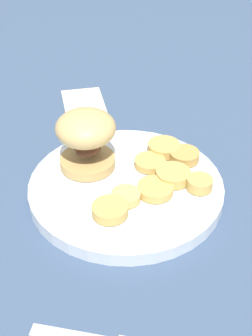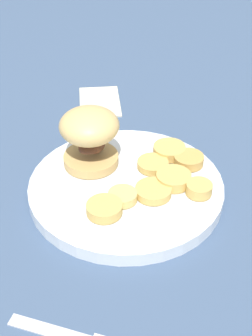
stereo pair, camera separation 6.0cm
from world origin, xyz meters
name	(u,v)px [view 2 (the right image)]	position (x,y,z in m)	size (l,w,h in m)	color
ground_plane	(126,193)	(0.00, 0.00, 0.00)	(4.00, 4.00, 0.00)	#3D5170
dinner_plate	(126,187)	(0.00, 0.00, 0.01)	(0.29, 0.29, 0.02)	white
sandwich	(90,134)	(-0.05, -0.05, 0.07)	(0.09, 0.09, 0.09)	tan
potato_round_0	(104,209)	(0.06, -0.04, 0.03)	(0.05, 0.05, 0.01)	tan
potato_round_1	(123,196)	(0.04, -0.01, 0.03)	(0.04, 0.04, 0.01)	#DBB766
potato_round_2	(174,179)	(0.01, 0.07, 0.03)	(0.05, 0.05, 0.02)	tan
potato_round_3	(199,189)	(0.04, 0.10, 0.03)	(0.04, 0.04, 0.02)	tan
potato_round_4	(153,191)	(0.03, 0.03, 0.03)	(0.05, 0.05, 0.01)	tan
potato_round_5	(189,160)	(-0.03, 0.10, 0.03)	(0.05, 0.05, 0.01)	tan
potato_round_6	(169,150)	(-0.06, 0.08, 0.03)	(0.05, 0.05, 0.01)	tan
potato_round_7	(153,164)	(-0.03, 0.05, 0.03)	(0.05, 0.05, 0.01)	tan
napkin	(100,101)	(-0.28, -0.01, 0.00)	(0.12, 0.08, 0.01)	beige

